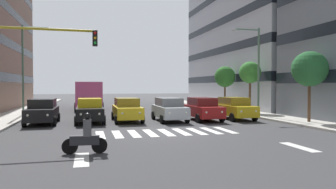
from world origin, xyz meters
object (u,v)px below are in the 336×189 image
Objects in this scene: car_3 at (127,109)px; car_5 at (43,111)px; car_0 at (234,108)px; car_1 at (203,109)px; street_tree_0 at (310,69)px; car_2 at (169,109)px; bus_behind_traffic at (89,93)px; street_tree_1 at (250,73)px; motorcycle_with_rider at (86,137)px; traffic_light_gantry at (24,62)px; street_lamp_left at (254,63)px; street_tree_2 at (225,77)px; street_lamp_right at (27,61)px; car_4 at (90,110)px.

car_5 is (5.78, 0.02, 0.00)m from car_3.
car_1 is (2.66, 0.07, 0.00)m from car_0.
street_tree_0 is at bearing 165.68° from car_5.
car_2 is 0.42× the size of bus_behind_traffic.
bus_behind_traffic is 17.26m from street_tree_1.
motorcycle_with_rider is at bearing 49.12° from car_1.
street_lamp_left is (-16.24, -7.31, 0.78)m from traffic_light_gantry.
car_1 is 11.74m from street_tree_2.
street_tree_2 reaches higher than car_0.
bus_behind_traffic is at bearing -78.13° from car_3.
traffic_light_gantry is (13.95, 6.32, 2.85)m from car_0.
car_1 is at bearing -130.88° from motorcycle_with_rider.
car_3 is (3.06, -0.57, 0.00)m from car_2.
street_tree_2 is at bearing -143.25° from car_3.
car_3 is 0.61× the size of street_lamp_left.
street_lamp_right reaches higher than traffic_light_gantry.
street_tree_1 is at bearing -169.10° from car_5.
street_lamp_left is 3.34m from street_tree_1.
traffic_light_gantry is at bearing 29.00° from car_1.
bus_behind_traffic is (-3.14, -12.56, 0.97)m from car_5.
street_lamp_left reaches higher than car_0.
motorcycle_with_rider is 0.24× the size of street_lamp_left.
traffic_light_gantry is 0.72× the size of street_lamp_right.
street_tree_2 is at bearing -137.95° from traffic_light_gantry.
motorcycle_with_rider is (-2.90, 10.50, -0.24)m from car_5.
car_0 is 10.50m from street_tree_2.
car_4 is at bearing -17.11° from street_tree_0.
street_lamp_right reaches higher than motorcycle_with_rider.
car_2 is 14.31m from bus_behind_traffic.
street_lamp_left is 1.56× the size of street_tree_2.
car_2 is at bearing 7.09° from street_lamp_left.
car_4 is 3.14m from car_5.
street_tree_1 reaches higher than street_tree_2.
motorcycle_with_rider is at bearing 106.44° from street_lamp_right.
car_1 is 11.43m from car_5.
car_0 is 1.00× the size of car_4.
street_lamp_left is 19.11m from street_lamp_right.
car_3 is 2.61× the size of motorcycle_with_rider.
car_0 and car_4 have the same top height.
car_0 is 0.92× the size of street_tree_0.
street_tree_0 is 13.42m from street_tree_2.
street_tree_0 is 1.02× the size of street_tree_1.
street_lamp_right reaches higher than street_tree_2.
car_1 is 1.00× the size of car_3.
car_0 is 15.58m from traffic_light_gantry.
car_1 and car_3 have the same top height.
street_tree_1 reaches higher than car_1.
street_lamp_right is at bearing -22.09° from car_0.
car_4 is 10.47m from motorcycle_with_rider.
car_1 is 0.92× the size of street_tree_0.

